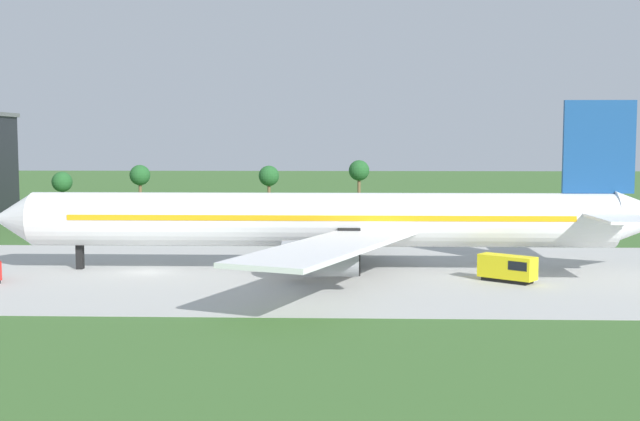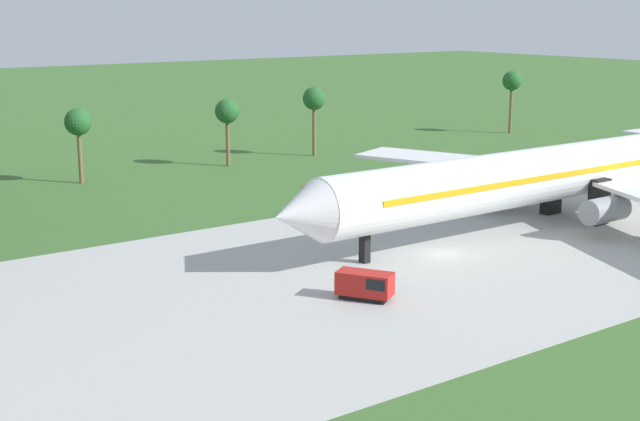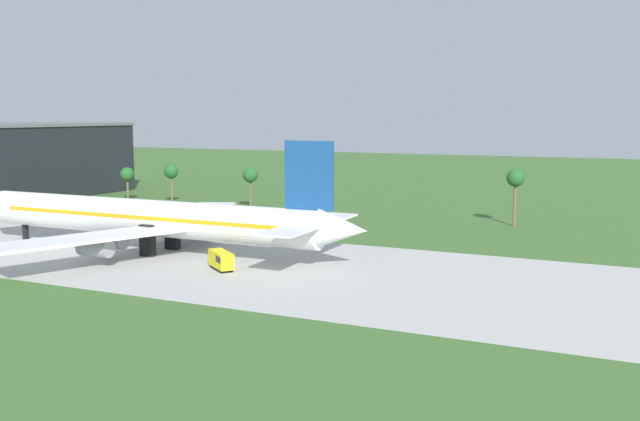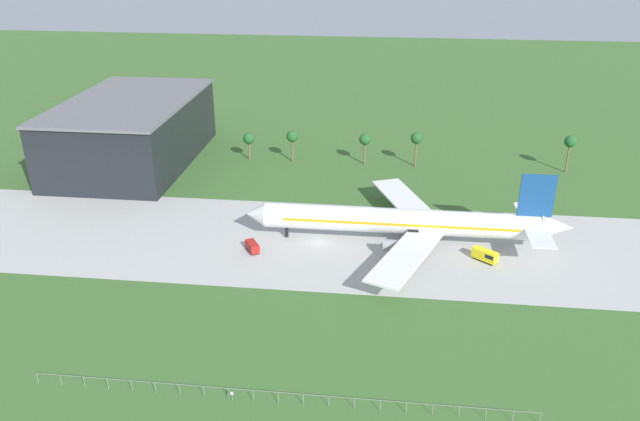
% 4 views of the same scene
% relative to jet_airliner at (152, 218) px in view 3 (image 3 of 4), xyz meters
% --- Properties ---
extents(ground_plane, '(600.00, 600.00, 0.00)m').
position_rel_jet_airliner_xyz_m(ground_plane, '(-20.45, -2.00, -5.58)').
color(ground_plane, '#3D662D').
extents(taxiway_strip, '(320.00, 44.00, 0.02)m').
position_rel_jet_airliner_xyz_m(taxiway_strip, '(-20.45, -2.00, -5.57)').
color(taxiway_strip, '#B2B2AD').
rests_on(taxiway_strip, ground_plane).
extents(jet_airliner, '(75.83, 58.40, 18.61)m').
position_rel_jet_airliner_xyz_m(jet_airliner, '(0.00, 0.00, 0.00)').
color(jet_airliner, white).
rests_on(jet_airliner, ground_plane).
extents(baggage_tug, '(5.78, 5.12, 2.71)m').
position_rel_jet_airliner_xyz_m(baggage_tug, '(17.63, -6.85, -4.13)').
color(baggage_tug, black).
rests_on(baggage_tug, ground_plane).
extents(terminal_building, '(36.72, 61.20, 19.96)m').
position_rel_jet_airliner_xyz_m(terminal_building, '(-84.89, 46.75, 4.42)').
color(terminal_building, black).
rests_on(terminal_building, ground_plane).
extents(palm_tree_row, '(101.58, 3.60, 11.60)m').
position_rel_jet_airliner_xyz_m(palm_tree_row, '(-8.70, 52.46, 2.69)').
color(palm_tree_row, brown).
rests_on(palm_tree_row, ground_plane).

